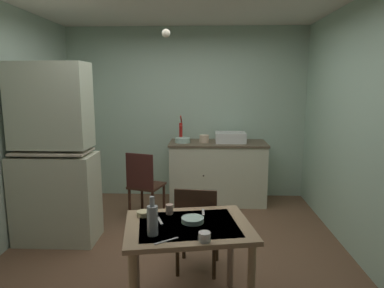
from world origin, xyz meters
TOP-DOWN VIEW (x-y plane):
  - ground_plane at (0.00, 0.00)m, footprint 4.93×4.93m
  - wall_back at (0.00, 2.02)m, footprint 3.77×0.10m
  - wall_right at (1.89, 0.00)m, footprint 0.10×4.03m
  - hutch_cabinet at (-1.37, 0.27)m, footprint 0.89×0.48m
  - counter_cabinet at (0.49, 1.65)m, footprint 1.43×0.64m
  - sink_basin at (0.67, 1.65)m, footprint 0.44×0.34m
  - hand_pump at (-0.07, 1.69)m, footprint 0.05×0.27m
  - mixing_bowl_counter at (-0.03, 1.60)m, footprint 0.23×0.23m
  - stoneware_crock at (0.28, 1.61)m, footprint 0.14×0.14m
  - dining_table at (0.18, -0.94)m, footprint 1.05×0.87m
  - chair_far_side at (0.23, -0.35)m, footprint 0.44×0.44m
  - chair_by_counter at (-0.50, 0.94)m, footprint 0.50×0.50m
  - serving_bowl_wide at (-0.19, -0.79)m, footprint 0.11×0.11m
  - soup_bowl_small at (0.21, -0.90)m, footprint 0.17×0.17m
  - teacup_mint at (0.30, -1.22)m, footprint 0.08×0.08m
  - mug_dark at (0.02, -0.74)m, footprint 0.06×0.06m
  - glass_bottle at (-0.06, -1.14)m, footprint 0.08×0.08m
  - table_knife at (0.05, -1.23)m, footprint 0.16×0.12m
  - teaspoon_near_bowl at (0.29, -0.70)m, footprint 0.02×0.14m
  - teaspoon_by_cup at (-0.04, -0.89)m, footprint 0.07×0.15m
  - pendant_bulb at (-0.07, -0.03)m, footprint 0.08×0.08m

SIDE VIEW (x-z plane):
  - ground_plane at x=0.00m, z-range 0.00..0.00m
  - chair_far_side at x=0.23m, z-range 0.03..0.88m
  - counter_cabinet at x=0.49m, z-range 0.00..0.92m
  - chair_by_counter at x=-0.50m, z-range 0.03..0.93m
  - dining_table at x=0.18m, z-range 0.25..0.98m
  - table_knife at x=0.05m, z-range 0.73..0.73m
  - teaspoon_near_bowl at x=0.29m, z-range 0.73..0.73m
  - teaspoon_by_cup at x=-0.04m, z-range 0.73..0.73m
  - soup_bowl_small at x=0.21m, z-range 0.73..0.77m
  - serving_bowl_wide at x=-0.19m, z-range 0.73..0.77m
  - teacup_mint at x=0.30m, z-range 0.73..0.79m
  - mug_dark at x=0.02m, z-range 0.73..0.81m
  - glass_bottle at x=-0.06m, z-range 0.70..0.98m
  - hutch_cabinet at x=-1.37m, z-range -0.06..1.94m
  - mixing_bowl_counter at x=-0.03m, z-range 0.92..0.99m
  - stoneware_crock at x=0.28m, z-range 0.92..1.03m
  - sink_basin at x=0.67m, z-range 0.92..1.07m
  - hand_pump at x=-0.07m, z-range 0.89..1.28m
  - wall_back at x=0.00m, z-range 0.00..2.63m
  - wall_right at x=1.89m, z-range 0.00..2.63m
  - pendant_bulb at x=-0.07m, z-range 2.20..2.28m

